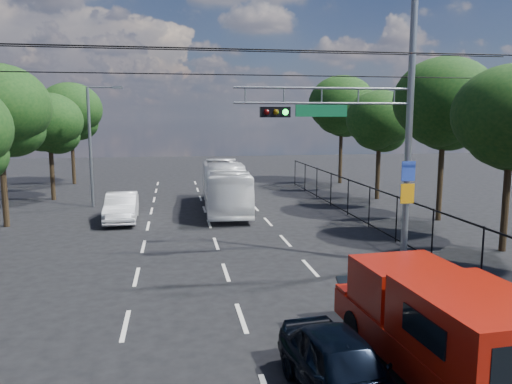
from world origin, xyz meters
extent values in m
cube|color=beige|center=(-3.00, 4.00, 0.01)|extent=(0.12, 2.00, 0.01)
cube|color=beige|center=(-3.00, 8.00, 0.01)|extent=(0.12, 2.00, 0.01)
cube|color=beige|center=(-3.00, 12.00, 0.01)|extent=(0.12, 2.00, 0.01)
cube|color=beige|center=(-3.00, 16.00, 0.01)|extent=(0.12, 2.00, 0.01)
cube|color=beige|center=(-3.00, 20.00, 0.01)|extent=(0.12, 2.00, 0.01)
cube|color=beige|center=(-3.00, 24.00, 0.01)|extent=(0.12, 2.00, 0.01)
cube|color=beige|center=(-3.00, 28.00, 0.01)|extent=(0.12, 2.00, 0.01)
cube|color=beige|center=(-3.00, 32.00, 0.01)|extent=(0.12, 2.00, 0.01)
cube|color=beige|center=(0.00, 4.00, 0.01)|extent=(0.12, 2.00, 0.01)
cube|color=beige|center=(0.00, 8.00, 0.01)|extent=(0.12, 2.00, 0.01)
cube|color=beige|center=(0.00, 12.00, 0.01)|extent=(0.12, 2.00, 0.01)
cube|color=beige|center=(0.00, 16.00, 0.01)|extent=(0.12, 2.00, 0.01)
cube|color=beige|center=(0.00, 20.00, 0.01)|extent=(0.12, 2.00, 0.01)
cube|color=beige|center=(0.00, 24.00, 0.01)|extent=(0.12, 2.00, 0.01)
cube|color=beige|center=(0.00, 28.00, 0.01)|extent=(0.12, 2.00, 0.01)
cube|color=beige|center=(0.00, 32.00, 0.01)|extent=(0.12, 2.00, 0.01)
cube|color=beige|center=(3.00, 4.00, 0.01)|extent=(0.12, 2.00, 0.01)
cube|color=beige|center=(3.00, 8.00, 0.01)|extent=(0.12, 2.00, 0.01)
cube|color=beige|center=(3.00, 12.00, 0.01)|extent=(0.12, 2.00, 0.01)
cube|color=beige|center=(3.00, 16.00, 0.01)|extent=(0.12, 2.00, 0.01)
cube|color=beige|center=(3.00, 20.00, 0.01)|extent=(0.12, 2.00, 0.01)
cube|color=beige|center=(3.00, 24.00, 0.01)|extent=(0.12, 2.00, 0.01)
cube|color=beige|center=(3.00, 28.00, 0.01)|extent=(0.12, 2.00, 0.01)
cube|color=beige|center=(3.00, 32.00, 0.01)|extent=(0.12, 2.00, 0.01)
cylinder|color=slate|center=(6.50, 8.00, 4.75)|extent=(0.24, 0.24, 9.50)
cylinder|color=slate|center=(3.40, 8.00, 6.25)|extent=(6.20, 0.08, 0.08)
cylinder|color=slate|center=(3.40, 8.00, 5.75)|extent=(6.20, 0.08, 0.08)
cube|color=black|center=(1.70, 8.00, 5.45)|extent=(1.00, 0.28, 0.35)
sphere|color=#3F0505|center=(1.38, 7.85, 5.45)|extent=(0.20, 0.20, 0.20)
sphere|color=#4C3805|center=(1.70, 7.85, 5.45)|extent=(0.20, 0.20, 0.20)
sphere|color=#0CE533|center=(2.02, 7.85, 5.45)|extent=(0.20, 0.20, 0.20)
cube|color=#0C5830|center=(3.30, 8.00, 5.50)|extent=(1.80, 0.05, 0.40)
cube|color=#2745B9|center=(6.48, 7.86, 3.40)|extent=(0.50, 0.04, 0.70)
cube|color=orange|center=(6.48, 7.86, 2.60)|extent=(0.50, 0.04, 0.70)
cylinder|color=slate|center=(5.90, 8.00, 6.00)|extent=(0.05, 0.05, 0.50)
cylinder|color=slate|center=(4.60, 8.00, 6.00)|extent=(0.05, 0.05, 0.50)
cylinder|color=slate|center=(3.30, 8.00, 6.00)|extent=(0.05, 0.05, 0.50)
cylinder|color=slate|center=(2.00, 8.00, 6.00)|extent=(0.05, 0.05, 0.50)
cylinder|color=slate|center=(0.70, 8.00, 6.00)|extent=(0.05, 0.05, 0.50)
cylinder|color=slate|center=(-6.50, 22.00, 3.50)|extent=(0.18, 0.18, 7.00)
cylinder|color=slate|center=(-5.70, 22.00, 7.00)|extent=(1.60, 0.09, 0.09)
cube|color=slate|center=(-4.80, 22.00, 7.00)|extent=(0.60, 0.22, 0.15)
cylinder|color=black|center=(0.00, 6.00, 7.20)|extent=(22.00, 0.04, 0.04)
cylinder|color=black|center=(0.00, 9.50, 7.60)|extent=(22.00, 0.04, 0.04)
cylinder|color=black|center=(0.00, 11.00, 6.90)|extent=(22.00, 0.04, 0.04)
cube|color=black|center=(7.60, 12.00, 1.95)|extent=(0.04, 34.00, 0.06)
cube|color=black|center=(7.60, 12.00, 0.15)|extent=(0.04, 34.00, 0.06)
cylinder|color=black|center=(7.60, 5.00, 1.00)|extent=(0.06, 0.06, 2.00)
cylinder|color=black|center=(7.60, 8.00, 1.00)|extent=(0.06, 0.06, 2.00)
cylinder|color=black|center=(7.60, 11.00, 1.00)|extent=(0.06, 0.06, 2.00)
cylinder|color=black|center=(7.60, 14.00, 1.00)|extent=(0.06, 0.06, 2.00)
cylinder|color=black|center=(7.60, 17.00, 1.00)|extent=(0.06, 0.06, 2.00)
cylinder|color=black|center=(7.60, 20.00, 1.00)|extent=(0.06, 0.06, 2.00)
cylinder|color=black|center=(7.60, 23.00, 1.00)|extent=(0.06, 0.06, 2.00)
cylinder|color=black|center=(7.60, 26.00, 1.00)|extent=(0.06, 0.06, 2.00)
cylinder|color=black|center=(7.60, 29.00, 1.00)|extent=(0.06, 0.06, 2.00)
cylinder|color=black|center=(11.20, 9.00, 2.10)|extent=(0.28, 0.28, 4.20)
ellipsoid|color=black|center=(11.20, 9.00, 5.40)|extent=(4.50, 4.50, 3.83)
ellipsoid|color=black|center=(10.85, 8.80, 4.50)|extent=(2.85, 2.85, 2.28)
cylinder|color=black|center=(11.80, 15.00, 2.38)|extent=(0.28, 0.28, 4.76)
ellipsoid|color=black|center=(11.80, 15.00, 6.12)|extent=(5.10, 5.10, 4.33)
ellipsoid|color=black|center=(12.20, 15.30, 4.93)|extent=(3.40, 3.40, 2.72)
ellipsoid|color=black|center=(11.45, 14.80, 5.10)|extent=(3.23, 3.23, 2.58)
cylinder|color=black|center=(11.40, 22.00, 2.02)|extent=(0.28, 0.28, 4.03)
ellipsoid|color=black|center=(11.40, 22.00, 5.18)|extent=(4.32, 4.32, 3.67)
ellipsoid|color=black|center=(11.80, 22.30, 4.18)|extent=(2.88, 2.88, 2.30)
ellipsoid|color=black|center=(11.05, 21.80, 4.32)|extent=(2.74, 2.74, 2.19)
cylinder|color=black|center=(11.60, 30.00, 2.46)|extent=(0.28, 0.28, 4.93)
ellipsoid|color=black|center=(11.60, 30.00, 6.34)|extent=(5.28, 5.28, 4.49)
ellipsoid|color=black|center=(12.00, 30.30, 5.10)|extent=(3.52, 3.52, 2.82)
ellipsoid|color=black|center=(11.25, 29.80, 5.28)|extent=(3.34, 3.34, 2.68)
cylinder|color=black|center=(-9.80, 17.00, 2.24)|extent=(0.28, 0.28, 4.48)
ellipsoid|color=black|center=(-9.40, 17.30, 4.64)|extent=(3.20, 3.20, 2.56)
cylinder|color=black|center=(-9.40, 25.00, 1.96)|extent=(0.28, 0.28, 3.92)
ellipsoid|color=black|center=(-9.40, 25.00, 5.04)|extent=(4.20, 4.20, 3.57)
ellipsoid|color=black|center=(-9.00, 25.30, 4.06)|extent=(2.80, 2.80, 2.24)
ellipsoid|color=black|center=(-9.75, 24.80, 4.20)|extent=(2.66, 2.66, 2.13)
cylinder|color=black|center=(-9.60, 33.00, 2.30)|extent=(0.28, 0.28, 4.59)
ellipsoid|color=black|center=(-9.60, 33.00, 5.90)|extent=(4.92, 4.92, 4.18)
ellipsoid|color=black|center=(-9.20, 33.30, 4.76)|extent=(3.28, 3.28, 2.62)
ellipsoid|color=black|center=(-9.95, 32.80, 4.92)|extent=(3.12, 3.12, 2.49)
cylinder|color=black|center=(2.46, 2.10, 0.39)|extent=(0.34, 0.80, 0.78)
cylinder|color=black|center=(4.35, 2.21, 0.39)|extent=(0.34, 0.80, 0.78)
cube|color=maroon|center=(3.51, 0.43, 0.69)|extent=(2.46, 5.71, 0.63)
cube|color=maroon|center=(3.36, 2.93, 0.78)|extent=(2.10, 0.74, 0.61)
cube|color=black|center=(3.34, 3.24, 1.06)|extent=(1.92, 0.57, 0.34)
cube|color=maroon|center=(3.43, 1.71, 1.51)|extent=(2.11, 1.85, 1.06)
cube|color=black|center=(3.49, 0.87, 1.56)|extent=(1.73, 0.16, 0.61)
cube|color=maroon|center=(3.59, -0.80, 1.59)|extent=(2.25, 2.97, 1.17)
cube|color=black|center=(2.54, -0.87, 1.62)|extent=(0.13, 1.34, 0.50)
imported|color=black|center=(1.32, -0.21, 0.65)|extent=(1.95, 3.95, 1.29)
imported|color=silver|center=(1.19, 19.86, 1.35)|extent=(2.63, 9.77, 2.70)
imported|color=silver|center=(-4.37, 17.41, 0.72)|extent=(1.64, 4.42, 1.45)
camera|label=1|loc=(-1.67, -8.50, 5.28)|focal=35.00mm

